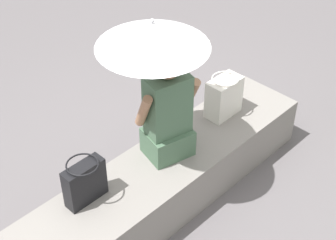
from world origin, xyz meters
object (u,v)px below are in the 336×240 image
parasol (153,35)px  person_seated (168,113)px  tote_bag_canvas (85,182)px  handbag_black (224,97)px

parasol → person_seated: bearing=-32.7°
person_seated → tote_bag_canvas: bearing=175.3°
parasol → handbag_black: (0.77, -0.04, -0.87)m
parasol → tote_bag_canvas: (-0.67, 0.01, -0.88)m
person_seated → parasol: bearing=147.3°
handbag_black → tote_bag_canvas: bearing=178.0°
person_seated → handbag_black: person_seated is taller
tote_bag_canvas → handbag_black: bearing=-2.0°
person_seated → handbag_black: bearing=1.0°
handbag_black → tote_bag_canvas: 1.44m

